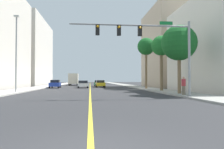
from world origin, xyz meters
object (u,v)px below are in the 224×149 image
at_px(palm_mid, 161,47).
at_px(delivery_truck, 74,79).
at_px(car_green, 98,83).
at_px(traffic_signal_mast, 150,39).
at_px(pedestrian, 184,86).
at_px(palm_far, 146,47).
at_px(street_lamp, 16,50).
at_px(palm_near, 179,43).
at_px(car_blue, 55,84).
at_px(car_yellow, 100,84).
at_px(car_white, 83,84).
at_px(car_gray, 83,83).

relative_size(palm_mid, delivery_truck, 0.96).
relative_size(palm_mid, car_green, 1.63).
xyz_separation_m(palm_mid, car_green, (-7.25, 23.62, -5.06)).
height_order(traffic_signal_mast, pedestrian, traffic_signal_mast).
bearing_deg(palm_far, street_lamp, -155.20).
distance_m(palm_near, palm_far, 12.28).
height_order(car_blue, pedestrian, pedestrian).
height_order(palm_near, car_yellow, palm_near).
distance_m(street_lamp, palm_mid, 17.56).
xyz_separation_m(street_lamp, delivery_truck, (3.93, 33.98, -3.25)).
relative_size(traffic_signal_mast, car_yellow, 2.43).
relative_size(palm_far, car_green, 1.83).
relative_size(car_white, car_blue, 1.04).
relative_size(street_lamp, palm_near, 1.26).
distance_m(car_gray, car_white, 11.55).
bearing_deg(car_white, traffic_signal_mast, -77.10).
bearing_deg(delivery_truck, car_gray, -68.87).
height_order(palm_far, pedestrian, palm_far).
xyz_separation_m(palm_mid, palm_far, (-0.40, 6.10, 0.84)).
xyz_separation_m(traffic_signal_mast, car_gray, (-6.59, 35.22, -4.14)).
height_order(traffic_signal_mast, car_gray, traffic_signal_mast).
height_order(car_white, delivery_truck, delivery_truck).
bearing_deg(palm_far, traffic_signal_mast, -103.70).
bearing_deg(palm_mid, palm_near, -91.97).
xyz_separation_m(palm_near, pedestrian, (-0.48, -2.07, -4.23)).
height_order(car_gray, delivery_truck, delivery_truck).
height_order(car_white, car_blue, car_blue).
bearing_deg(car_white, palm_near, -64.53).
distance_m(car_gray, delivery_truck, 7.36).
bearing_deg(car_green, palm_near, -74.54).
relative_size(car_yellow, pedestrian, 2.47).
bearing_deg(pedestrian, street_lamp, -135.62).
height_order(car_gray, car_green, car_green).
bearing_deg(car_gray, pedestrian, -75.98).
bearing_deg(delivery_truck, palm_far, -63.45).
height_order(palm_far, car_gray, palm_far).
xyz_separation_m(car_white, car_yellow, (3.34, 2.29, 0.01)).
relative_size(car_yellow, car_green, 0.94).
height_order(palm_near, car_blue, palm_near).
height_order(palm_far, car_blue, palm_far).
relative_size(palm_mid, car_blue, 1.74).
bearing_deg(pedestrian, delivery_truck, 172.85).
bearing_deg(street_lamp, palm_mid, 5.82).
relative_size(car_white, pedestrian, 2.55).
distance_m(car_green, pedestrian, 32.45).
bearing_deg(delivery_truck, street_lamp, -96.73).
relative_size(car_gray, car_green, 0.97).
xyz_separation_m(traffic_signal_mast, car_blue, (-11.25, 23.43, -4.07)).
relative_size(palm_mid, car_white, 1.67).
height_order(car_gray, pedestrian, pedestrian).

